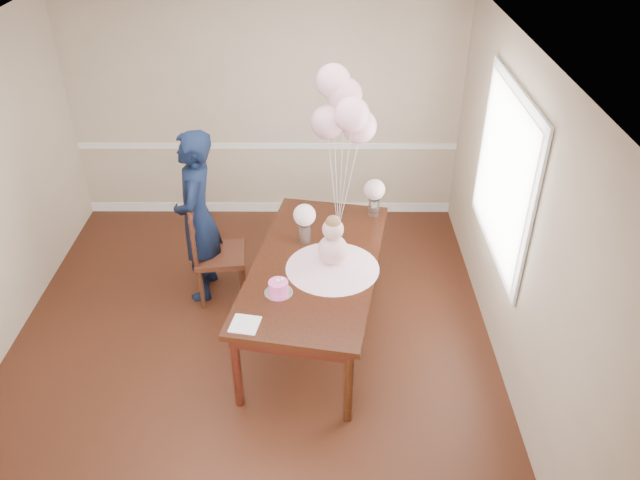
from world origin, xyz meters
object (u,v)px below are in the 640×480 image
(dining_table_top, at_px, (315,265))
(woman, at_px, (197,217))
(dining_chair_seat, at_px, (220,255))
(birthday_cake, at_px, (278,287))

(dining_table_top, height_order, woman, woman)
(dining_chair_seat, bearing_deg, dining_table_top, -36.74)
(dining_table_top, bearing_deg, dining_chair_seat, 159.43)
(dining_table_top, distance_m, birthday_cake, 0.54)
(birthday_cake, relative_size, woman, 0.09)
(dining_table_top, relative_size, dining_chair_seat, 4.50)
(dining_table_top, distance_m, dining_chair_seat, 1.15)
(birthday_cake, height_order, dining_chair_seat, birthday_cake)
(dining_table_top, xyz_separation_m, woman, (-1.16, 0.65, 0.10))
(dining_table_top, xyz_separation_m, dining_chair_seat, (-0.96, 0.57, -0.29))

